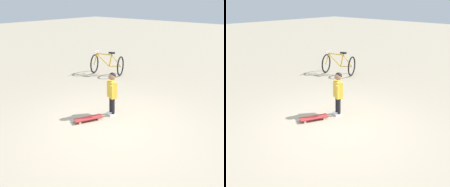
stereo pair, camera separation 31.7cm
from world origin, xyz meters
The scene contains 4 objects.
ground_plane centered at (0.00, 0.00, 0.00)m, with size 50.00×50.00×0.00m, color tan.
child_person centered at (0.51, 0.46, 0.66)m, with size 0.31×0.30×1.06m.
skateboard centered at (-0.09, 0.66, 0.06)m, with size 0.68×0.45×0.07m.
bicycle_mid centered at (2.96, 2.80, 0.38)m, with size 1.05×1.25×0.85m.
Camera 2 is at (-3.32, -3.27, 2.64)m, focal length 39.10 mm.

